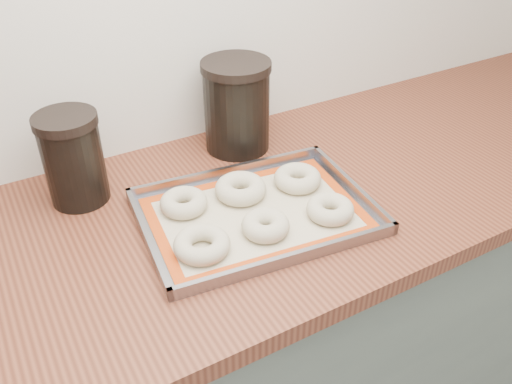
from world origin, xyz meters
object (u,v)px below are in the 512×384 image
canister_right (237,106)px  bagel_front_mid (266,225)px  bagel_back_mid (241,189)px  baking_tray (256,213)px  bagel_back_left (184,203)px  bagel_back_right (298,178)px  bagel_front_right (330,209)px  bagel_front_left (202,244)px  canister_mid (73,158)px

canister_right → bagel_front_mid: bearing=-109.1°
bagel_front_mid → bagel_back_mid: bagel_back_mid is taller
baking_tray → bagel_front_mid: (-0.01, -0.06, 0.02)m
bagel_back_left → bagel_back_mid: bearing=-6.7°
bagel_front_mid → canister_right: (0.12, 0.33, 0.09)m
bagel_back_right → bagel_front_right: bearing=-92.0°
bagel_front_left → bagel_front_right: bearing=-5.9°
bagel_front_right → bagel_back_left: bearing=146.1°
bagel_back_mid → canister_mid: size_ratio=0.56×
bagel_back_left → bagel_back_mid: bagel_back_mid is taller
baking_tray → canister_right: size_ratio=2.25×
baking_tray → bagel_front_right: bagel_front_right is taller
bagel_front_mid → bagel_back_left: (-0.11, 0.15, -0.00)m
bagel_front_left → bagel_back_left: (0.02, 0.14, 0.00)m
bagel_back_mid → bagel_back_right: (0.13, -0.03, -0.00)m
baking_tray → bagel_back_left: bearing=144.0°
bagel_front_left → canister_mid: 0.34m
baking_tray → bagel_back_left: size_ratio=5.06×
bagel_front_right → bagel_front_mid: bearing=172.8°
baking_tray → bagel_back_right: bagel_back_right is taller
bagel_front_mid → canister_mid: 0.42m
bagel_front_mid → canister_right: canister_right is taller
bagel_front_left → canister_right: (0.25, 0.32, 0.09)m
bagel_front_left → canister_mid: size_ratio=0.54×
baking_tray → bagel_back_mid: (0.00, 0.07, 0.02)m
bagel_back_mid → bagel_front_left: bearing=-140.0°
bagel_back_right → bagel_back_left: bearing=171.0°
bagel_front_mid → bagel_back_left: bearing=125.8°
bagel_back_left → canister_mid: 0.24m
baking_tray → canister_mid: bearing=140.6°
bagel_front_mid → bagel_front_right: size_ratio=0.97×
baking_tray → bagel_front_mid: bearing=-102.5°
bagel_back_mid → bagel_back_right: bearing=-11.1°
bagel_back_mid → baking_tray: bearing=-93.0°
bagel_front_left → bagel_front_mid: bagel_front_mid is taller
bagel_front_right → bagel_back_mid: size_ratio=0.88×
bagel_back_left → bagel_front_mid: bearing=-54.2°
bagel_back_left → canister_mid: (-0.17, 0.15, 0.08)m
baking_tray → bagel_back_left: bagel_back_left is taller
bagel_front_right → canister_mid: 0.53m
baking_tray → canister_right: 0.31m
bagel_back_mid → bagel_front_right: bearing=-50.9°
bagel_back_left → bagel_back_mid: size_ratio=0.90×
bagel_back_right → canister_right: (-0.03, 0.22, 0.09)m
bagel_front_mid → bagel_back_right: bearing=36.9°
bagel_front_right → bagel_back_left: same height
baking_tray → canister_right: (0.10, 0.27, 0.10)m
bagel_front_mid → canister_mid: canister_mid is taller
canister_right → canister_mid: bearing=-175.5°
bagel_front_left → canister_right: canister_right is taller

